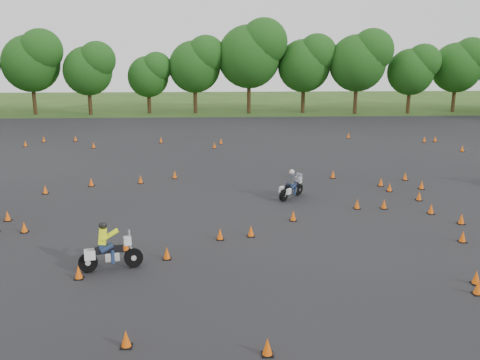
{
  "coord_description": "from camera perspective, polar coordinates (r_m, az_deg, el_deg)",
  "views": [
    {
      "loc": [
        -1.19,
        -21.51,
        7.65
      ],
      "look_at": [
        0.0,
        4.0,
        1.2
      ],
      "focal_mm": 40.0,
      "sensor_mm": 36.0,
      "label": 1
    }
  ],
  "objects": [
    {
      "name": "rider_grey",
      "position": [
        27.48,
        5.46,
        -0.36
      ],
      "size": [
        1.77,
        1.94,
        1.55
      ],
      "primitive_type": null,
      "rotation": [
        0.0,
        0.0,
        0.88
      ],
      "color": "#3D3F44",
      "rests_on": "ground"
    },
    {
      "name": "traffic_cones",
      "position": [
        28.39,
        0.48,
        -0.98
      ],
      "size": [
        36.76,
        33.05,
        0.45
      ],
      "color": "#F05A0A",
      "rests_on": "asphalt_pad"
    },
    {
      "name": "ground",
      "position": [
        22.86,
        0.47,
        -5.38
      ],
      "size": [
        140.0,
        140.0,
        0.0
      ],
      "primitive_type": "plane",
      "color": "#2D5119",
      "rests_on": "ground"
    },
    {
      "name": "rider_yellow",
      "position": [
        19.2,
        -13.67,
        -6.95
      ],
      "size": [
        2.32,
        1.2,
        1.72
      ],
      "primitive_type": null,
      "rotation": [
        0.0,
        0.0,
        0.24
      ],
      "color": "#EAFF16",
      "rests_on": "ground"
    },
    {
      "name": "asphalt_pad",
      "position": [
        28.58,
        -0.19,
        -1.34
      ],
      "size": [
        62.0,
        62.0,
        0.0
      ],
      "primitive_type": "plane",
      "color": "black",
      "rests_on": "ground"
    },
    {
      "name": "treeline",
      "position": [
        56.36,
        0.39,
        11.07
      ],
      "size": [
        86.85,
        32.4,
        11.15
      ],
      "color": "#1A4814",
      "rests_on": "ground"
    }
  ]
}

